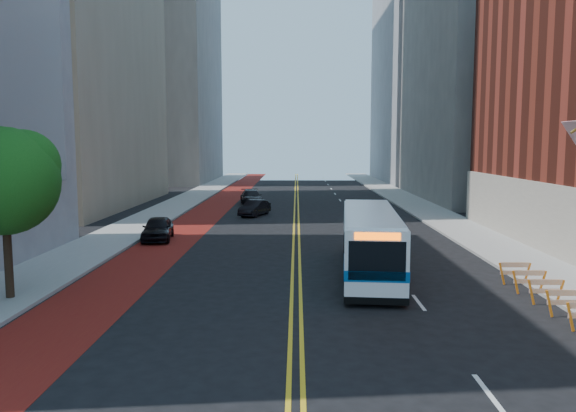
{
  "coord_description": "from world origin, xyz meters",
  "views": [
    {
      "loc": [
        0.01,
        -15.45,
        6.18
      ],
      "look_at": [
        -0.35,
        8.0,
        3.57
      ],
      "focal_mm": 35.0,
      "sensor_mm": 36.0,
      "label": 1
    }
  ],
  "objects_px": {
    "transit_bus": "(370,241)",
    "car_c": "(251,197)",
    "street_tree": "(6,177)",
    "car_a": "(158,228)",
    "car_b": "(255,208)"
  },
  "relations": [
    {
      "from": "transit_bus",
      "to": "car_c",
      "type": "height_order",
      "value": "transit_bus"
    },
    {
      "from": "street_tree",
      "to": "car_c",
      "type": "bearing_deg",
      "value": 79.47
    },
    {
      "from": "street_tree",
      "to": "car_a",
      "type": "relative_size",
      "value": 1.52
    },
    {
      "from": "car_a",
      "to": "car_c",
      "type": "distance_m",
      "value": 21.86
    },
    {
      "from": "car_a",
      "to": "car_b",
      "type": "relative_size",
      "value": 1.08
    },
    {
      "from": "transit_bus",
      "to": "car_c",
      "type": "xyz_separation_m",
      "value": [
        -8.11,
        30.9,
        -0.86
      ]
    },
    {
      "from": "street_tree",
      "to": "car_b",
      "type": "bearing_deg",
      "value": 73.94
    },
    {
      "from": "street_tree",
      "to": "car_c",
      "type": "distance_m",
      "value": 36.4
    },
    {
      "from": "transit_bus",
      "to": "car_b",
      "type": "xyz_separation_m",
      "value": [
        -7.08,
        21.88,
        -0.93
      ]
    },
    {
      "from": "street_tree",
      "to": "transit_bus",
      "type": "xyz_separation_m",
      "value": [
        14.72,
        4.66,
        -3.31
      ]
    },
    {
      "from": "transit_bus",
      "to": "car_c",
      "type": "bearing_deg",
      "value": 109.49
    },
    {
      "from": "transit_bus",
      "to": "car_b",
      "type": "bearing_deg",
      "value": 112.73
    },
    {
      "from": "transit_bus",
      "to": "car_a",
      "type": "xyz_separation_m",
      "value": [
        -12.42,
        9.47,
        -0.85
      ]
    },
    {
      "from": "car_a",
      "to": "car_b",
      "type": "height_order",
      "value": "car_a"
    },
    {
      "from": "car_b",
      "to": "street_tree",
      "type": "bearing_deg",
      "value": -86.74
    }
  ]
}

